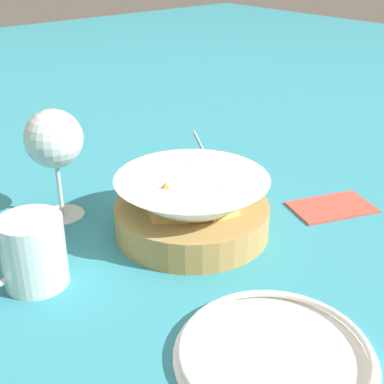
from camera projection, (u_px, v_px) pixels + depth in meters
ground_plane at (189, 222)px, 0.84m from camera, size 4.00×4.00×0.00m
food_basket at (192, 208)px, 0.79m from camera, size 0.23×0.23×0.10m
sauce_cup at (208, 171)px, 0.96m from camera, size 0.07×0.06×0.11m
wine_glass at (54, 142)px, 0.80m from camera, size 0.09×0.09×0.17m
beer_mug at (33, 254)px, 0.67m from camera, size 0.12×0.08×0.09m
side_plate at (275, 353)px, 0.57m from camera, size 0.22×0.22×0.01m
napkin at (332, 206)px, 0.88m from camera, size 0.15×0.12×0.01m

